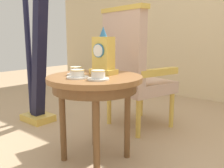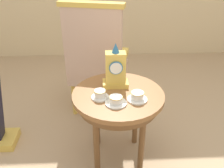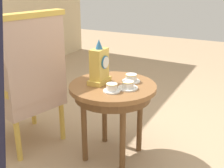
% 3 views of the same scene
% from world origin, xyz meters
% --- Properties ---
extents(ground_plane, '(10.00, 10.00, 0.00)m').
position_xyz_m(ground_plane, '(0.00, 0.00, 0.00)').
color(ground_plane, tan).
extents(side_table, '(0.66, 0.66, 0.61)m').
position_xyz_m(side_table, '(-0.03, -0.05, 0.54)').
color(side_table, brown).
rests_on(side_table, ground).
extents(teacup_left, '(0.12, 0.12, 0.06)m').
position_xyz_m(teacup_left, '(-0.16, -0.11, 0.64)').
color(teacup_left, white).
rests_on(teacup_left, side_table).
extents(teacup_right, '(0.15, 0.15, 0.06)m').
position_xyz_m(teacup_right, '(-0.05, -0.18, 0.64)').
color(teacup_right, white).
rests_on(teacup_right, side_table).
extents(teacup_center, '(0.14, 0.14, 0.06)m').
position_xyz_m(teacup_center, '(0.09, -0.15, 0.64)').
color(teacup_center, white).
rests_on(teacup_center, side_table).
extents(mantel_clock, '(0.19, 0.11, 0.34)m').
position_xyz_m(mantel_clock, '(-0.04, 0.06, 0.75)').
color(mantel_clock, gold).
rests_on(mantel_clock, side_table).
extents(armchair, '(0.65, 0.65, 1.14)m').
position_xyz_m(armchair, '(-0.19, 0.64, 0.59)').
color(armchair, '#CCA893').
rests_on(armchair, ground).
extents(harp, '(0.40, 0.24, 1.70)m').
position_xyz_m(harp, '(-1.04, 0.16, 0.68)').
color(harp, gold).
rests_on(harp, ground).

